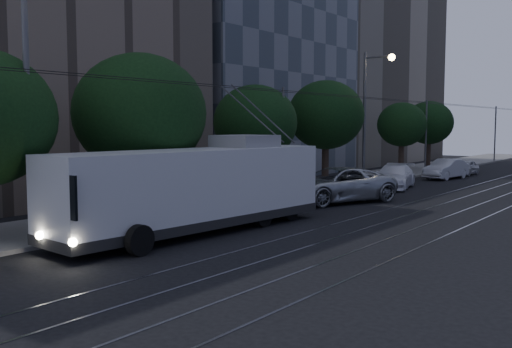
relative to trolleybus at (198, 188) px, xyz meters
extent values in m
plane|color=black|center=(2.90, -1.01, -1.67)|extent=(120.00, 120.00, 0.00)
cube|color=slate|center=(-4.60, 18.99, -1.60)|extent=(5.00, 90.00, 0.15)
cube|color=#96959D|center=(3.18, 18.99, -1.67)|extent=(0.08, 90.00, 0.02)
cube|color=#96959D|center=(4.62, 18.99, -1.67)|extent=(0.08, 90.00, 0.02)
cube|color=#96959D|center=(6.18, 18.99, -1.67)|extent=(0.08, 90.00, 0.02)
cylinder|color=black|center=(-0.95, 18.99, 3.93)|extent=(0.02, 90.00, 0.02)
cylinder|color=black|center=(-0.25, 18.99, 3.93)|extent=(0.02, 90.00, 0.02)
cylinder|color=#555557|center=(-2.40, 8.99, 1.33)|extent=(0.14, 0.14, 6.00)
cylinder|color=#555557|center=(-2.40, 28.99, 1.33)|extent=(0.14, 0.14, 6.00)
cylinder|color=#555557|center=(-2.40, 48.99, 1.33)|extent=(0.14, 0.14, 6.00)
cube|color=#3E454F|center=(-16.10, 20.99, 11.33)|extent=(14.00, 18.00, 26.00)
cube|color=gray|center=(-16.10, 40.99, 15.33)|extent=(14.00, 22.00, 34.00)
cube|color=#B9B9BB|center=(0.00, -0.16, 0.07)|extent=(3.34, 11.92, 2.79)
cube|color=black|center=(0.00, -0.16, -1.18)|extent=(3.38, 11.96, 0.34)
cube|color=black|center=(0.00, 0.33, 0.19)|extent=(3.22, 9.48, 1.03)
cube|color=black|center=(0.00, -6.02, 0.34)|extent=(2.20, 0.24, 1.27)
cube|color=black|center=(0.00, 5.69, 0.29)|extent=(2.00, 0.22, 0.98)
cube|color=green|center=(0.00, -6.02, 1.22)|extent=(1.57, 0.17, 0.31)
cube|color=gray|center=(0.00, 2.78, 1.71)|extent=(2.25, 2.30, 0.49)
sphere|color=white|center=(-0.83, -6.07, -0.94)|extent=(0.25, 0.25, 0.25)
sphere|color=white|center=(0.83, -6.07, -0.94)|extent=(0.25, 0.25, 0.25)
cylinder|color=#555557|center=(-0.29, 3.81, 2.74)|extent=(0.06, 4.44, 2.42)
cylinder|color=#555557|center=(0.29, 3.81, 2.74)|extent=(0.06, 4.44, 2.42)
cylinder|color=black|center=(-1.20, -3.93, -1.18)|extent=(0.29, 0.98, 0.98)
cylinder|color=black|center=(1.20, -3.93, -1.18)|extent=(0.29, 0.98, 0.98)
cylinder|color=black|center=(-1.20, 2.43, -1.18)|extent=(0.29, 0.98, 0.98)
cylinder|color=black|center=(1.20, 2.43, -1.18)|extent=(0.29, 0.98, 0.98)
cylinder|color=black|center=(-1.20, 4.31, -1.18)|extent=(0.29, 0.98, 0.98)
cylinder|color=black|center=(1.20, 4.31, -1.18)|extent=(0.29, 0.98, 0.98)
imported|color=#A5A9AD|center=(-0.10, 10.47, -0.76)|extent=(5.29, 7.22, 1.82)
imported|color=silver|center=(-0.19, 12.99, -0.98)|extent=(2.61, 4.34, 1.38)
imported|color=white|center=(-0.39, 18.49, -0.92)|extent=(3.34, 5.58, 1.52)
imported|color=silver|center=(0.08, 26.67, -0.93)|extent=(2.16, 4.66, 1.48)
imported|color=silver|center=(0.20, 30.80, -1.06)|extent=(1.47, 3.61, 1.23)
cylinder|color=black|center=(-3.60, 0.34, -0.45)|extent=(0.44, 0.44, 2.45)
ellipsoid|color=black|center=(-3.60, 0.34, 2.84)|extent=(5.50, 5.50, 4.95)
cylinder|color=black|center=(-4.01, 8.70, -0.44)|extent=(0.44, 0.44, 2.47)
ellipsoid|color=black|center=(-4.01, 8.70, 2.48)|extent=(4.50, 4.50, 4.05)
cylinder|color=black|center=(-3.60, 15.35, -0.24)|extent=(0.44, 0.44, 2.86)
ellipsoid|color=black|center=(-3.60, 15.35, 2.97)|extent=(4.76, 4.76, 4.28)
cylinder|color=black|center=(-3.71, 27.27, -0.37)|extent=(0.44, 0.44, 2.60)
ellipsoid|color=black|center=(-3.71, 27.27, 2.38)|extent=(3.87, 3.87, 3.48)
cylinder|color=black|center=(-3.65, 32.87, -0.35)|extent=(0.44, 0.44, 2.65)
ellipsoid|color=black|center=(-3.65, 32.87, 2.53)|extent=(4.15, 4.15, 3.73)
cylinder|color=#555557|center=(-2.30, -5.44, 3.66)|extent=(0.20, 0.20, 10.67)
cylinder|color=#555557|center=(-2.56, 18.53, 2.68)|extent=(0.20, 0.20, 8.71)
cylinder|color=#555557|center=(-1.61, 18.53, 6.69)|extent=(1.92, 0.12, 0.12)
sphere|color=#FBD78A|center=(-0.74, 18.53, 6.60)|extent=(0.44, 0.44, 0.44)
camera|label=1|loc=(14.64, -15.50, 2.40)|focal=40.00mm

